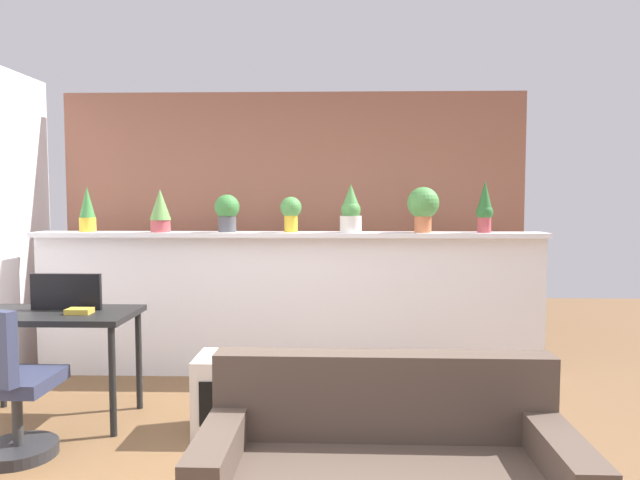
{
  "coord_description": "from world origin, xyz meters",
  "views": [
    {
      "loc": [
        0.41,
        -2.98,
        1.51
      ],
      "look_at": [
        0.3,
        0.93,
        1.24
      ],
      "focal_mm": 33.11,
      "sensor_mm": 36.0,
      "label": 1
    }
  ],
  "objects_px": {
    "tv_monitor": "(66,292)",
    "book_on_desk": "(79,311)",
    "potted_plant_2": "(227,211)",
    "potted_plant_6": "(485,207)",
    "office_chair": "(8,395)",
    "potted_plant_1": "(160,210)",
    "potted_plant_3": "(291,211)",
    "potted_plant_0": "(87,210)",
    "side_cube_shelf": "(228,394)",
    "potted_plant_5": "(423,206)",
    "desk": "(52,324)",
    "potted_plant_4": "(351,211)"
  },
  "relations": [
    {
      "from": "tv_monitor",
      "to": "book_on_desk",
      "type": "xyz_separation_m",
      "value": [
        0.15,
        -0.14,
        -0.11
      ]
    },
    {
      "from": "potted_plant_2",
      "to": "potted_plant_6",
      "type": "xyz_separation_m",
      "value": [
        2.15,
        -0.02,
        0.03
      ]
    },
    {
      "from": "book_on_desk",
      "to": "office_chair",
      "type": "bearing_deg",
      "value": -108.03
    },
    {
      "from": "potted_plant_1",
      "to": "potted_plant_3",
      "type": "height_order",
      "value": "potted_plant_1"
    },
    {
      "from": "potted_plant_6",
      "to": "potted_plant_0",
      "type": "bearing_deg",
      "value": 179.21
    },
    {
      "from": "potted_plant_2",
      "to": "office_chair",
      "type": "distance_m",
      "value": 2.19
    },
    {
      "from": "potted_plant_3",
      "to": "potted_plant_6",
      "type": "xyz_separation_m",
      "value": [
        1.61,
        -0.02,
        0.03
      ]
    },
    {
      "from": "potted_plant_1",
      "to": "side_cube_shelf",
      "type": "relative_size",
      "value": 0.73
    },
    {
      "from": "potted_plant_5",
      "to": "potted_plant_6",
      "type": "relative_size",
      "value": 0.88
    },
    {
      "from": "potted_plant_0",
      "to": "side_cube_shelf",
      "type": "bearing_deg",
      "value": -41.31
    },
    {
      "from": "desk",
      "to": "office_chair",
      "type": "relative_size",
      "value": 1.21
    },
    {
      "from": "book_on_desk",
      "to": "potted_plant_1",
      "type": "bearing_deg",
      "value": 78.51
    },
    {
      "from": "potted_plant_1",
      "to": "book_on_desk",
      "type": "distance_m",
      "value": 1.29
    },
    {
      "from": "office_chair",
      "to": "side_cube_shelf",
      "type": "relative_size",
      "value": 1.82
    },
    {
      "from": "potted_plant_0",
      "to": "tv_monitor",
      "type": "bearing_deg",
      "value": -75.04
    },
    {
      "from": "potted_plant_0",
      "to": "potted_plant_4",
      "type": "relative_size",
      "value": 0.95
    },
    {
      "from": "potted_plant_0",
      "to": "tv_monitor",
      "type": "distance_m",
      "value": 1.18
    },
    {
      "from": "potted_plant_1",
      "to": "office_chair",
      "type": "height_order",
      "value": "potted_plant_1"
    },
    {
      "from": "potted_plant_3",
      "to": "book_on_desk",
      "type": "distance_m",
      "value": 1.85
    },
    {
      "from": "book_on_desk",
      "to": "potted_plant_2",
      "type": "bearing_deg",
      "value": 55.34
    },
    {
      "from": "side_cube_shelf",
      "to": "potted_plant_5",
      "type": "bearing_deg",
      "value": 40.3
    },
    {
      "from": "office_chair",
      "to": "side_cube_shelf",
      "type": "distance_m",
      "value": 1.28
    },
    {
      "from": "potted_plant_3",
      "to": "potted_plant_6",
      "type": "bearing_deg",
      "value": -0.73
    },
    {
      "from": "desk",
      "to": "side_cube_shelf",
      "type": "distance_m",
      "value": 1.29
    },
    {
      "from": "potted_plant_5",
      "to": "desk",
      "type": "xyz_separation_m",
      "value": [
        -2.64,
        -1.05,
        -0.79
      ]
    },
    {
      "from": "potted_plant_4",
      "to": "potted_plant_5",
      "type": "bearing_deg",
      "value": -0.28
    },
    {
      "from": "potted_plant_5",
      "to": "potted_plant_6",
      "type": "xyz_separation_m",
      "value": [
        0.51,
        -0.0,
        -0.01
      ]
    },
    {
      "from": "potted_plant_6",
      "to": "desk",
      "type": "height_order",
      "value": "potted_plant_6"
    },
    {
      "from": "desk",
      "to": "tv_monitor",
      "type": "bearing_deg",
      "value": 51.01
    },
    {
      "from": "potted_plant_4",
      "to": "side_cube_shelf",
      "type": "distance_m",
      "value": 1.87
    },
    {
      "from": "potted_plant_2",
      "to": "side_cube_shelf",
      "type": "relative_size",
      "value": 0.63
    },
    {
      "from": "potted_plant_1",
      "to": "potted_plant_6",
      "type": "distance_m",
      "value": 2.71
    },
    {
      "from": "potted_plant_3",
      "to": "side_cube_shelf",
      "type": "relative_size",
      "value": 0.6
    },
    {
      "from": "potted_plant_3",
      "to": "potted_plant_6",
      "type": "distance_m",
      "value": 1.61
    },
    {
      "from": "potted_plant_2",
      "to": "potted_plant_6",
      "type": "distance_m",
      "value": 2.15
    },
    {
      "from": "potted_plant_3",
      "to": "desk",
      "type": "xyz_separation_m",
      "value": [
        -1.54,
        -1.07,
        -0.74
      ]
    },
    {
      "from": "potted_plant_3",
      "to": "tv_monitor",
      "type": "bearing_deg",
      "value": -146.15
    },
    {
      "from": "potted_plant_4",
      "to": "tv_monitor",
      "type": "height_order",
      "value": "potted_plant_4"
    },
    {
      "from": "potted_plant_1",
      "to": "potted_plant_4",
      "type": "distance_m",
      "value": 1.6
    },
    {
      "from": "potted_plant_1",
      "to": "potted_plant_5",
      "type": "xyz_separation_m",
      "value": [
        2.2,
        0.01,
        0.04
      ]
    },
    {
      "from": "side_cube_shelf",
      "to": "book_on_desk",
      "type": "distance_m",
      "value": 1.13
    },
    {
      "from": "potted_plant_3",
      "to": "desk",
      "type": "distance_m",
      "value": 2.01
    },
    {
      "from": "desk",
      "to": "tv_monitor",
      "type": "xyz_separation_m",
      "value": [
        0.06,
        0.08,
        0.21
      ]
    },
    {
      "from": "potted_plant_5",
      "to": "potted_plant_1",
      "type": "bearing_deg",
      "value": -179.69
    },
    {
      "from": "potted_plant_6",
      "to": "book_on_desk",
      "type": "xyz_separation_m",
      "value": [
        -2.93,
        -1.11,
        -0.67
      ]
    },
    {
      "from": "potted_plant_2",
      "to": "desk",
      "type": "xyz_separation_m",
      "value": [
        -1.0,
        -1.07,
        -0.74
      ]
    },
    {
      "from": "potted_plant_1",
      "to": "potted_plant_4",
      "type": "relative_size",
      "value": 0.9
    },
    {
      "from": "potted_plant_2",
      "to": "potted_plant_0",
      "type": "bearing_deg",
      "value": 178.92
    },
    {
      "from": "potted_plant_0",
      "to": "office_chair",
      "type": "bearing_deg",
      "value": -82.01
    },
    {
      "from": "potted_plant_3",
      "to": "book_on_desk",
      "type": "xyz_separation_m",
      "value": [
        -1.32,
        -1.13,
        -0.64
      ]
    }
  ]
}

